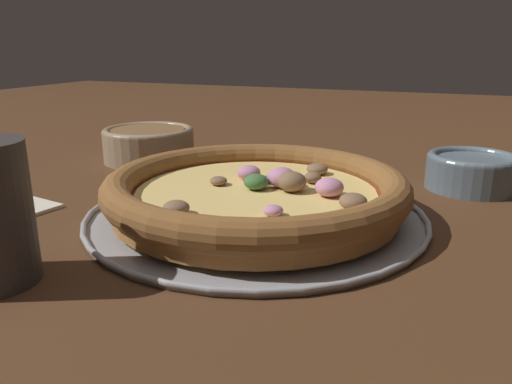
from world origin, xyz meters
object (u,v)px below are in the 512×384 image
at_px(pizza, 257,191).
at_px(bowl_near, 472,170).
at_px(bowl_far, 149,142).
at_px(pizza_tray, 256,214).

bearing_deg(pizza, bowl_near, -136.11).
bearing_deg(bowl_near, bowl_far, 2.55).
height_order(pizza_tray, bowl_far, bowl_far).
height_order(bowl_near, bowl_far, bowl_far).
relative_size(pizza_tray, bowl_far, 2.55).
distance_m(pizza, bowl_near, 0.30).
bearing_deg(pizza, pizza_tray, 10.31).
distance_m(pizza_tray, bowl_near, 0.30).
distance_m(pizza_tray, bowl_far, 0.32).
bearing_deg(bowl_near, pizza_tray, 43.82).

